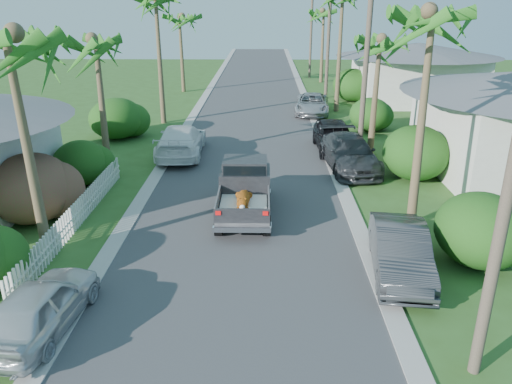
{
  "coord_description": "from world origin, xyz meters",
  "views": [
    {
      "loc": [
        0.83,
        -11.13,
        7.86
      ],
      "look_at": [
        0.55,
        5.5,
        1.4
      ],
      "focal_mm": 35.0,
      "sensor_mm": 36.0,
      "label": 1
    }
  ],
  "objects_px": {
    "palm_r_a": "(435,13)",
    "house_right_far": "(415,75)",
    "palm_r_b": "(380,40)",
    "palm_r_d": "(324,11)",
    "utility_pole_b": "(365,72)",
    "parked_car_rm": "(349,153)",
    "utility_pole_d": "(311,32)",
    "palm_l_b": "(95,40)",
    "parked_car_lf": "(181,141)",
    "pickup_truck": "(245,187)",
    "parked_car_rf": "(334,136)",
    "parked_car_ln": "(40,307)",
    "utility_pole_a": "(511,180)",
    "palm_l_d": "(180,16)",
    "parked_car_rd": "(312,104)",
    "parked_car_rn": "(400,252)",
    "utility_pole_c": "(328,45)",
    "palm_l_a": "(8,35)"
  },
  "relations": [
    {
      "from": "utility_pole_b",
      "to": "utility_pole_c",
      "type": "xyz_separation_m",
      "value": [
        0.0,
        15.0,
        0.0
      ]
    },
    {
      "from": "palm_l_b",
      "to": "utility_pole_d",
      "type": "bearing_deg",
      "value": 68.2
    },
    {
      "from": "palm_l_a",
      "to": "house_right_far",
      "type": "height_order",
      "value": "palm_l_a"
    },
    {
      "from": "palm_r_b",
      "to": "palm_r_a",
      "type": "bearing_deg",
      "value": -91.91
    },
    {
      "from": "parked_car_rd",
      "to": "utility_pole_a",
      "type": "distance_m",
      "value": 27.34
    },
    {
      "from": "parked_car_ln",
      "to": "house_right_far",
      "type": "bearing_deg",
      "value": -113.88
    },
    {
      "from": "palm_r_d",
      "to": "palm_l_b",
      "type": "bearing_deg",
      "value": -115.41
    },
    {
      "from": "palm_r_b",
      "to": "utility_pole_a",
      "type": "xyz_separation_m",
      "value": [
        -1.0,
        -17.0,
        -1.35
      ]
    },
    {
      "from": "parked_car_rm",
      "to": "palm_r_d",
      "type": "relative_size",
      "value": 0.68
    },
    {
      "from": "parked_car_rf",
      "to": "palm_l_b",
      "type": "bearing_deg",
      "value": -164.86
    },
    {
      "from": "parked_car_ln",
      "to": "parked_car_lf",
      "type": "height_order",
      "value": "parked_car_lf"
    },
    {
      "from": "parked_car_ln",
      "to": "palm_r_b",
      "type": "xyz_separation_m",
      "value": [
        11.33,
        15.68,
        5.26
      ]
    },
    {
      "from": "parked_car_lf",
      "to": "house_right_far",
      "type": "relative_size",
      "value": 0.63
    },
    {
      "from": "parked_car_rm",
      "to": "utility_pole_a",
      "type": "relative_size",
      "value": 0.61
    },
    {
      "from": "parked_car_lf",
      "to": "utility_pole_a",
      "type": "relative_size",
      "value": 0.63
    },
    {
      "from": "parked_car_rn",
      "to": "parked_car_rf",
      "type": "height_order",
      "value": "parked_car_rf"
    },
    {
      "from": "palm_r_b",
      "to": "palm_r_d",
      "type": "relative_size",
      "value": 0.9
    },
    {
      "from": "parked_car_rd",
      "to": "utility_pole_a",
      "type": "xyz_separation_m",
      "value": [
        1.31,
        -27.03,
        3.89
      ]
    },
    {
      "from": "parked_car_rf",
      "to": "parked_car_rn",
      "type": "bearing_deg",
      "value": -90.39
    },
    {
      "from": "parked_car_lf",
      "to": "palm_r_a",
      "type": "distance_m",
      "value": 14.6
    },
    {
      "from": "house_right_far",
      "to": "utility_pole_b",
      "type": "distance_m",
      "value": 18.71
    },
    {
      "from": "pickup_truck",
      "to": "parked_car_rf",
      "type": "bearing_deg",
      "value": 61.49
    },
    {
      "from": "palm_r_d",
      "to": "utility_pole_a",
      "type": "relative_size",
      "value": 0.89
    },
    {
      "from": "pickup_truck",
      "to": "parked_car_rf",
      "type": "distance_m",
      "value": 9.57
    },
    {
      "from": "palm_l_d",
      "to": "utility_pole_d",
      "type": "xyz_separation_m",
      "value": [
        12.1,
        9.0,
        -1.84
      ]
    },
    {
      "from": "pickup_truck",
      "to": "palm_r_d",
      "type": "distance_m",
      "value": 34.04
    },
    {
      "from": "parked_car_rn",
      "to": "parked_car_rf",
      "type": "relative_size",
      "value": 0.91
    },
    {
      "from": "parked_car_rn",
      "to": "parked_car_rm",
      "type": "relative_size",
      "value": 0.82
    },
    {
      "from": "palm_r_d",
      "to": "utility_pole_c",
      "type": "bearing_deg",
      "value": -94.29
    },
    {
      "from": "parked_car_rf",
      "to": "palm_l_d",
      "type": "height_order",
      "value": "palm_l_d"
    },
    {
      "from": "parked_car_ln",
      "to": "utility_pole_d",
      "type": "distance_m",
      "value": 45.06
    },
    {
      "from": "utility_pole_a",
      "to": "pickup_truck",
      "type": "bearing_deg",
      "value": 121.3
    },
    {
      "from": "parked_car_rn",
      "to": "palm_l_b",
      "type": "bearing_deg",
      "value": 147.39
    },
    {
      "from": "palm_r_a",
      "to": "house_right_far",
      "type": "relative_size",
      "value": 0.97
    },
    {
      "from": "utility_pole_a",
      "to": "utility_pole_b",
      "type": "height_order",
      "value": "same"
    },
    {
      "from": "palm_r_d",
      "to": "house_right_far",
      "type": "bearing_deg",
      "value": -56.98
    },
    {
      "from": "parked_car_rn",
      "to": "parked_car_ln",
      "type": "bearing_deg",
      "value": -156.0
    },
    {
      "from": "parked_car_rm",
      "to": "utility_pole_d",
      "type": "relative_size",
      "value": 0.61
    },
    {
      "from": "parked_car_rn",
      "to": "palm_r_b",
      "type": "bearing_deg",
      "value": 89.54
    },
    {
      "from": "parked_car_lf",
      "to": "palm_r_b",
      "type": "bearing_deg",
      "value": -178.84
    },
    {
      "from": "palm_r_b",
      "to": "utility_pole_b",
      "type": "xyz_separation_m",
      "value": [
        -1.0,
        -2.0,
        -1.35
      ]
    },
    {
      "from": "utility_pole_a",
      "to": "parked_car_rn",
      "type": "bearing_deg",
      "value": 98.47
    },
    {
      "from": "palm_l_b",
      "to": "utility_pole_d",
      "type": "height_order",
      "value": "utility_pole_d"
    },
    {
      "from": "palm_l_d",
      "to": "utility_pole_a",
      "type": "bearing_deg",
      "value": -71.42
    },
    {
      "from": "parked_car_ln",
      "to": "palm_l_b",
      "type": "xyz_separation_m",
      "value": [
        -2.07,
        12.68,
        5.46
      ]
    },
    {
      "from": "palm_r_b",
      "to": "house_right_far",
      "type": "xyz_separation_m",
      "value": [
        6.4,
        15.0,
        -3.83
      ]
    },
    {
      "from": "parked_car_rf",
      "to": "utility_pole_d",
      "type": "bearing_deg",
      "value": 86.3
    },
    {
      "from": "palm_l_b",
      "to": "palm_r_a",
      "type": "bearing_deg",
      "value": -24.61
    },
    {
      "from": "parked_car_ln",
      "to": "palm_r_b",
      "type": "height_order",
      "value": "palm_r_b"
    },
    {
      "from": "pickup_truck",
      "to": "utility_pole_b",
      "type": "bearing_deg",
      "value": 47.09
    }
  ]
}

